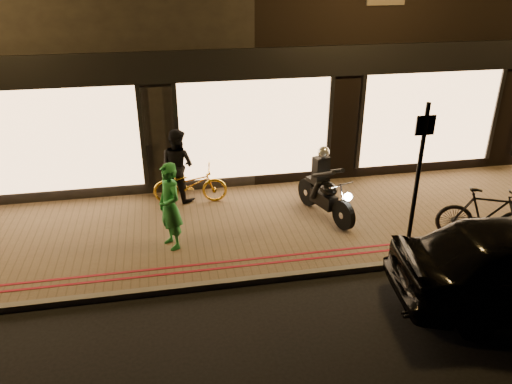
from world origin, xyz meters
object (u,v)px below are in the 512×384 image
(sign_post, at_px, (418,175))
(person_green, at_px, (170,206))
(motorcycle, at_px, (325,190))
(bicycle_gold, at_px, (190,184))

(sign_post, relative_size, person_green, 1.71)
(motorcycle, bearing_deg, person_green, 172.99)
(bicycle_gold, distance_m, person_green, 2.03)
(motorcycle, xyz_separation_m, sign_post, (1.08, -1.87, 1.06))
(sign_post, xyz_separation_m, bicycle_gold, (-3.92, 3.10, -1.23))
(bicycle_gold, bearing_deg, sign_post, -122.23)
(motorcycle, bearing_deg, bicycle_gold, 137.98)
(sign_post, distance_m, person_green, 4.64)
(sign_post, distance_m, bicycle_gold, 5.15)
(motorcycle, height_order, bicycle_gold, motorcycle)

